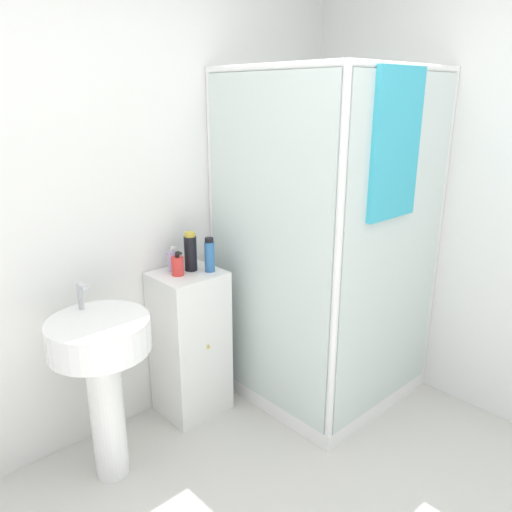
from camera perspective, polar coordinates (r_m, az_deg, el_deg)
wall_back at (r=2.58m, az=-18.61°, el=5.44°), size 6.40×0.06×2.50m
shower_enclosure at (r=3.02m, az=7.87°, el=-6.98°), size 0.96×0.99×1.91m
vanity_cabinet at (r=2.89m, az=-7.53°, el=-9.84°), size 0.36×0.34×0.85m
sink at (r=2.42m, az=-17.20°, el=-11.67°), size 0.46×0.46×0.95m
soap_dispenser at (r=2.68m, az=-8.95°, el=-1.08°), size 0.07×0.07×0.13m
shampoo_bottle_tall_black at (r=2.73m, az=-7.50°, el=0.46°), size 0.07×0.07×0.22m
shampoo_bottle_blue at (r=2.70m, az=-5.33°, el=0.09°), size 0.05×0.05×0.19m
lotion_bottle_white at (r=2.74m, az=-9.50°, el=-0.55°), size 0.05×0.05×0.14m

